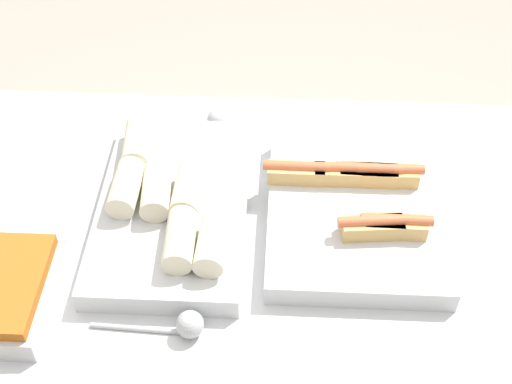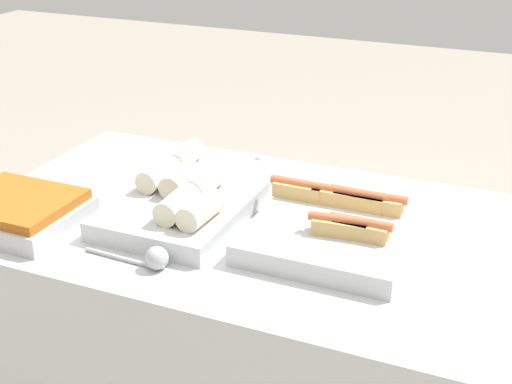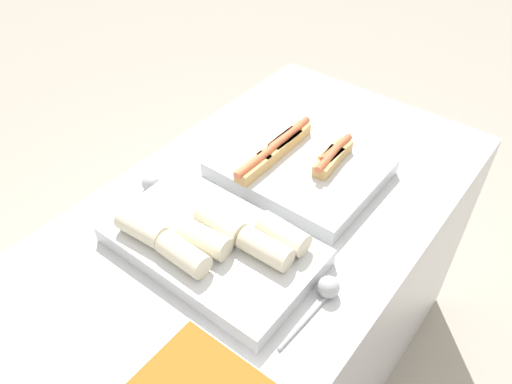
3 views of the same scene
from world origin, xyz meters
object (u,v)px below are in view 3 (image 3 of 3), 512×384
object	(u,v)px
serving_spoon_near	(326,291)
serving_spoon_far	(148,186)
tray_hotdogs	(299,165)
tray_wraps	(214,244)

from	to	relation	value
serving_spoon_near	serving_spoon_far	bearing A→B (deg)	89.99
tray_hotdogs	serving_spoon_near	size ratio (longest dim) A/B	2.10
tray_hotdogs	tray_wraps	bearing A→B (deg)	-178.48
tray_hotdogs	serving_spoon_far	bearing A→B (deg)	138.43
tray_hotdogs	tray_wraps	xyz separation A→B (m)	(-0.39, -0.01, 0.01)
serving_spoon_far	serving_spoon_near	bearing A→B (deg)	-90.01
tray_wraps	serving_spoon_near	world-z (taller)	tray_wraps
tray_wraps	serving_spoon_near	xyz separation A→B (m)	(0.06, -0.29, -0.02)
tray_wraps	serving_spoon_near	bearing A→B (deg)	-78.32
tray_wraps	serving_spoon_near	size ratio (longest dim) A/B	2.43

